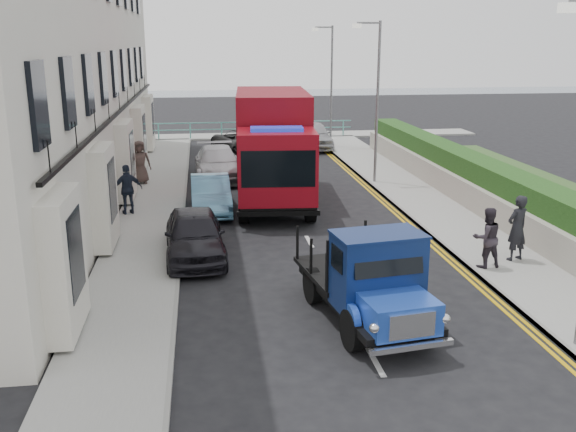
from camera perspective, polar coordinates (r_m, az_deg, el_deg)
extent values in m
plane|color=black|center=(15.00, 5.76, -9.21)|extent=(120.00, 120.00, 0.00)
cube|color=gray|center=(23.16, -12.15, -0.39)|extent=(2.40, 38.00, 0.12)
cube|color=gray|center=(24.63, 12.98, 0.51)|extent=(2.60, 38.00, 0.12)
cube|color=gray|center=(42.82, -3.24, 7.11)|extent=(30.00, 2.50, 0.12)
plane|color=slate|center=(73.58, -5.21, 10.51)|extent=(120.00, 120.00, 0.00)
cube|color=beige|center=(26.98, -21.90, 16.00)|extent=(6.00, 30.00, 14.00)
cube|color=black|center=(26.55, -14.48, 9.25)|extent=(0.12, 28.00, 0.10)
cube|color=#B2AD9E|center=(25.00, 15.84, 1.69)|extent=(0.30, 28.00, 1.00)
cube|color=#173C13|center=(25.20, 17.37, 2.61)|extent=(1.20, 28.00, 1.70)
cube|color=#59B2A5|center=(41.89, -3.18, 8.34)|extent=(13.00, 0.08, 0.06)
cube|color=#59B2A5|center=(41.95, -3.17, 7.75)|extent=(13.00, 0.06, 0.05)
cube|color=beige|center=(13.04, 23.70, 16.59)|extent=(0.35, 0.18, 0.18)
cylinder|color=slate|center=(28.41, 7.94, 9.76)|extent=(0.12, 0.12, 7.00)
cube|color=slate|center=(28.16, 7.18, 16.67)|extent=(1.00, 0.08, 0.08)
cube|color=beige|center=(28.03, 6.15, 16.46)|extent=(0.35, 0.18, 0.18)
cylinder|color=slate|center=(38.11, 3.88, 11.28)|extent=(0.12, 0.12, 7.00)
cube|color=slate|center=(37.92, 3.20, 16.41)|extent=(1.00, 0.08, 0.08)
cube|color=beige|center=(37.83, 2.42, 16.24)|extent=(0.35, 0.18, 0.18)
cylinder|color=black|center=(13.50, 5.72, -10.07)|extent=(0.37, 0.91, 0.89)
cylinder|color=black|center=(14.14, 11.93, -9.11)|extent=(0.37, 0.91, 0.89)
cylinder|color=black|center=(15.72, 2.21, -6.20)|extent=(0.37, 0.91, 0.89)
cylinder|color=black|center=(16.28, 7.68, -5.56)|extent=(0.37, 0.91, 0.89)
cube|color=black|center=(14.83, 6.81, -7.14)|extent=(2.39, 4.65, 0.17)
cube|color=blue|center=(13.27, 9.74, -8.49)|extent=(1.59, 1.40, 0.67)
cube|color=silver|center=(12.77, 10.96, -9.55)|extent=(0.97, 0.22, 0.51)
cube|color=navy|center=(13.96, 7.95, -4.85)|extent=(1.99, 1.37, 1.62)
cube|color=black|center=(15.70, 5.26, -4.95)|extent=(2.30, 2.85, 0.11)
cylinder|color=black|center=(22.47, -3.97, 0.90)|extent=(0.44, 1.25, 1.23)
cylinder|color=black|center=(22.57, 1.99, 1.00)|extent=(0.44, 1.25, 1.23)
cylinder|color=black|center=(25.83, -3.95, 2.82)|extent=(0.44, 1.25, 1.23)
cylinder|color=black|center=(25.92, 1.25, 2.90)|extent=(0.44, 1.25, 1.23)
cylinder|color=black|center=(28.23, -3.93, 3.91)|extent=(0.44, 1.25, 1.23)
cylinder|color=black|center=(28.32, 0.83, 3.98)|extent=(0.44, 1.25, 1.23)
cube|color=black|center=(25.26, -1.30, 3.08)|extent=(3.11, 7.98, 0.28)
cube|color=maroon|center=(22.18, -1.00, 4.44)|extent=(2.82, 2.31, 2.46)
cube|color=black|center=(21.15, -0.87, 4.21)|extent=(2.46, 0.26, 1.23)
cube|color=maroon|center=(26.16, -1.43, 7.36)|extent=(3.20, 5.99, 3.35)
imported|color=black|center=(18.96, -8.31, -1.65)|extent=(1.89, 4.30, 1.44)
imported|color=#65ADD8|center=(24.04, -6.90, 1.92)|extent=(1.51, 4.09, 1.34)
imported|color=silver|center=(29.84, -6.27, 4.69)|extent=(2.18, 5.04, 1.45)
imported|color=black|center=(35.49, -3.84, 6.57)|extent=(4.15, 6.19, 1.58)
imported|color=#A9AAAE|center=(38.14, 2.25, 7.20)|extent=(1.88, 4.62, 1.57)
imported|color=black|center=(19.32, 19.69, -1.01)|extent=(0.81, 0.67, 1.90)
imported|color=#312A34|center=(18.49, 17.25, -1.84)|extent=(0.88, 0.71, 1.70)
imported|color=#1C2333|center=(23.82, -14.05, 2.31)|extent=(1.14, 0.76, 1.80)
imported|color=#443631|center=(28.82, -13.02, 4.69)|extent=(1.01, 0.76, 1.89)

